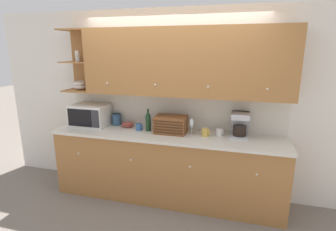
{
  "coord_description": "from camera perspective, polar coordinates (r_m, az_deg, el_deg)",
  "views": [
    {
      "loc": [
        0.92,
        -3.54,
        2.06
      ],
      "look_at": [
        0.0,
        -0.21,
        1.18
      ],
      "focal_mm": 28.0,
      "sensor_mm": 36.0,
      "label": 1
    }
  ],
  "objects": [
    {
      "name": "backsplash_panel",
      "position": [
        3.75,
        0.84,
        1.13
      ],
      "size": [
        3.12,
        0.01,
        0.51
      ],
      "color": "silver",
      "rests_on": "counter_unit"
    },
    {
      "name": "wall_back",
      "position": [
        3.76,
        0.99,
        2.6
      ],
      "size": [
        5.52,
        0.06,
        2.6
      ],
      "color": "white",
      "rests_on": "ground_plane"
    },
    {
      "name": "coffee_maker",
      "position": [
        3.5,
        15.38,
        -1.9
      ],
      "size": [
        0.23,
        0.25,
        0.32
      ],
      "color": "#B7B7BC",
      "rests_on": "counter_unit"
    },
    {
      "name": "mug_blue_second",
      "position": [
        3.45,
        8.14,
        -3.67
      ],
      "size": [
        0.1,
        0.09,
        0.1
      ],
      "color": "gold",
      "rests_on": "counter_unit"
    },
    {
      "name": "microwave",
      "position": [
        4.04,
        -16.6,
        0.09
      ],
      "size": [
        0.53,
        0.37,
        0.31
      ],
      "color": "silver",
      "rests_on": "counter_unit"
    },
    {
      "name": "ground_plane",
      "position": [
        4.2,
        0.8,
        -15.15
      ],
      "size": [
        24.0,
        24.0,
        0.0
      ],
      "primitive_type": "plane",
      "color": "slate"
    },
    {
      "name": "counter_unit",
      "position": [
        3.71,
        -0.39,
        -10.94
      ],
      "size": [
        3.14,
        0.64,
        0.96
      ],
      "color": "#A36B38",
      "rests_on": "ground_plane"
    },
    {
      "name": "mug",
      "position": [
        3.69,
        -6.34,
        -2.52
      ],
      "size": [
        0.1,
        0.09,
        0.09
      ],
      "color": "#38669E",
      "rests_on": "counter_unit"
    },
    {
      "name": "upper_cabinets",
      "position": [
        3.44,
        2.99,
        11.48
      ],
      "size": [
        3.12,
        0.39,
        0.87
      ],
      "color": "#A36B38",
      "rests_on": "backsplash_panel"
    },
    {
      "name": "bread_box",
      "position": [
        3.53,
        0.62,
        -1.97
      ],
      "size": [
        0.42,
        0.28,
        0.23
      ],
      "color": "brown",
      "rests_on": "counter_unit"
    },
    {
      "name": "mug_patterned_third",
      "position": [
        3.5,
        11.16,
        -3.59
      ],
      "size": [
        0.1,
        0.09,
        0.09
      ],
      "color": "silver",
      "rests_on": "counter_unit"
    },
    {
      "name": "wine_glass",
      "position": [
        3.46,
        5.14,
        -1.8
      ],
      "size": [
        0.06,
        0.06,
        0.22
      ],
      "color": "silver",
      "rests_on": "counter_unit"
    },
    {
      "name": "bowl_stack_on_counter",
      "position": [
        3.88,
        -8.81,
        -1.93
      ],
      "size": [
        0.18,
        0.18,
        0.07
      ],
      "color": "#9E473D",
      "rests_on": "counter_unit"
    },
    {
      "name": "storage_canister",
      "position": [
        3.99,
        -11.1,
        -0.8
      ],
      "size": [
        0.13,
        0.13,
        0.17
      ],
      "color": "#33567A",
      "rests_on": "counter_unit"
    },
    {
      "name": "wine_bottle",
      "position": [
        3.62,
        -4.34,
        -1.21
      ],
      "size": [
        0.07,
        0.07,
        0.31
      ],
      "color": "#19381E",
      "rests_on": "counter_unit"
    }
  ]
}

